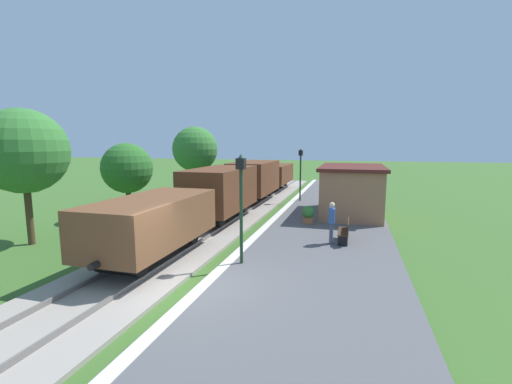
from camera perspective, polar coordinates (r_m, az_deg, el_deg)
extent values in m
plane|color=#3D6628|center=(10.53, -10.93, -16.12)|extent=(160.00, 160.00, 0.00)
cube|color=#565659|center=(9.59, 7.31, -17.74)|extent=(6.00, 60.00, 0.25)
cube|color=silver|center=(10.27, -8.90, -15.17)|extent=(0.36, 60.00, 0.01)
cube|color=#9E9389|center=(11.71, -21.81, -13.70)|extent=(3.80, 60.00, 0.12)
cube|color=slate|center=(11.26, -18.85, -13.72)|extent=(0.07, 60.00, 0.14)
cube|color=slate|center=(12.10, -24.62, -12.49)|extent=(0.07, 60.00, 0.14)
cube|color=brown|center=(12.82, -16.81, -4.49)|extent=(2.50, 5.60, 1.60)
cube|color=black|center=(12.97, -16.69, -7.29)|extent=(2.10, 5.15, 0.50)
cylinder|color=black|center=(14.52, -12.86, -6.53)|extent=(1.56, 0.84, 0.84)
cylinder|color=black|center=(11.64, -21.43, -10.57)|extent=(1.56, 0.84, 0.84)
cylinder|color=black|center=(15.46, -10.84, -4.63)|extent=(0.20, 0.30, 0.20)
cylinder|color=black|center=(10.72, -25.29, -11.00)|extent=(0.20, 0.30, 0.20)
cube|color=brown|center=(18.58, -5.90, 0.57)|extent=(2.50, 5.60, 2.20)
cube|color=black|center=(18.73, -5.86, -2.31)|extent=(2.10, 5.15, 0.50)
cylinder|color=black|center=(20.42, -4.01, -2.14)|extent=(1.56, 0.84, 0.84)
cylinder|color=black|center=(17.16, -8.05, -4.16)|extent=(1.56, 0.84, 0.84)
cylinder|color=black|center=(21.46, -2.97, -0.96)|extent=(0.20, 0.30, 0.20)
cylinder|color=black|center=(16.07, -9.73, -4.12)|extent=(0.20, 0.30, 0.20)
cube|color=brown|center=(24.80, -0.29, 2.49)|extent=(2.50, 5.60, 2.20)
cube|color=black|center=(24.91, -0.29, 0.31)|extent=(2.10, 5.15, 0.50)
cylinder|color=black|center=(26.65, 0.77, 0.28)|extent=(1.56, 0.84, 0.84)
cylinder|color=black|center=(23.24, -1.51, -0.87)|extent=(1.56, 0.84, 0.84)
cylinder|color=black|center=(27.73, 1.39, 1.10)|extent=(0.20, 0.30, 0.20)
cylinder|color=black|center=(22.12, -2.39, -0.68)|extent=(0.20, 0.30, 0.20)
cube|color=brown|center=(31.20, 3.05, 3.07)|extent=(2.50, 5.60, 1.60)
cube|color=black|center=(31.26, 3.04, 1.88)|extent=(2.10, 5.15, 0.50)
cylinder|color=black|center=(33.03, 3.72, 1.77)|extent=(1.56, 0.84, 0.84)
cylinder|color=black|center=(29.55, 2.28, 1.04)|extent=(1.56, 0.84, 0.84)
cylinder|color=black|center=(34.13, 4.13, 2.39)|extent=(0.20, 0.30, 0.20)
cylinder|color=black|center=(28.41, 1.74, 1.26)|extent=(0.20, 0.30, 0.20)
cube|color=#9E6B4C|center=(20.43, 15.56, 0.06)|extent=(3.20, 5.50, 2.60)
cube|color=#51231E|center=(20.29, 15.71, 3.95)|extent=(3.50, 5.80, 0.18)
cube|color=black|center=(19.39, 10.80, 0.18)|extent=(0.03, 0.90, 0.80)
cube|color=#422819|center=(14.70, 14.27, -6.36)|extent=(0.42, 1.50, 0.04)
cube|color=#422819|center=(14.64, 15.05, -5.46)|extent=(0.04, 1.50, 0.45)
cube|color=black|center=(14.18, 14.17, -7.85)|extent=(0.38, 0.06, 0.42)
cube|color=black|center=(15.34, 14.30, -6.65)|extent=(0.38, 0.06, 0.42)
cube|color=#422819|center=(25.03, 14.92, -0.48)|extent=(0.42, 1.50, 0.04)
cube|color=#422819|center=(24.99, 15.38, 0.06)|extent=(0.04, 1.50, 0.45)
cube|color=black|center=(24.47, 14.88, -1.22)|extent=(0.38, 0.06, 0.42)
cube|color=black|center=(25.65, 14.92, -0.80)|extent=(0.38, 0.06, 0.42)
cylinder|color=#474C66|center=(14.25, 12.34, -6.79)|extent=(0.15, 0.15, 0.86)
cylinder|color=#474C66|center=(14.41, 12.37, -6.63)|extent=(0.15, 0.15, 0.86)
cube|color=#2D5199|center=(14.16, 12.45, -3.86)|extent=(0.24, 0.38, 0.60)
sphere|color=beige|center=(14.08, 12.50, -2.10)|extent=(0.22, 0.22, 0.22)
cylinder|color=#9E6642|center=(17.72, 8.65, -4.64)|extent=(0.56, 0.56, 0.34)
sphere|color=#387A33|center=(17.63, 8.68, -3.29)|extent=(0.64, 0.64, 0.64)
cylinder|color=#193823|center=(11.53, -2.46, -4.16)|extent=(0.11, 0.11, 3.20)
cube|color=black|center=(11.28, -2.52, 4.71)|extent=(0.28, 0.28, 0.36)
sphere|color=#F2E5BF|center=(11.28, -2.52, 4.71)|extent=(0.20, 0.20, 0.20)
cone|color=#193823|center=(11.27, -2.52, 5.93)|extent=(0.20, 0.20, 0.16)
cylinder|color=#193823|center=(24.48, 7.35, 2.28)|extent=(0.11, 0.11, 3.20)
cube|color=black|center=(24.37, 7.43, 6.44)|extent=(0.28, 0.28, 0.36)
sphere|color=#F2E5BF|center=(24.37, 7.43, 6.44)|extent=(0.20, 0.20, 0.20)
cone|color=#193823|center=(24.36, 7.44, 7.01)|extent=(0.20, 0.20, 0.16)
cylinder|color=#4C3823|center=(17.48, -33.43, -3.04)|extent=(0.28, 0.28, 2.65)
sphere|color=#387A33|center=(17.23, -34.11, 5.63)|extent=(3.51, 3.51, 3.51)
cylinder|color=#4C3823|center=(20.97, -20.31, -1.68)|extent=(0.28, 0.28, 1.84)
sphere|color=#2D6B28|center=(20.75, -20.58, 3.72)|extent=(2.83, 2.83, 2.83)
cylinder|color=#4C3823|center=(27.54, -9.92, 1.64)|extent=(0.28, 0.28, 2.53)
sphere|color=#387A33|center=(27.38, -10.05, 7.00)|extent=(3.49, 3.49, 3.49)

